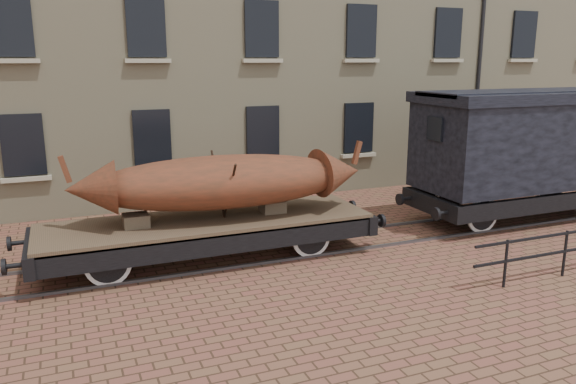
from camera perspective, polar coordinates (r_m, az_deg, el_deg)
name	(u,v)px	position (r m, az deg, el deg)	size (l,w,h in m)	color
ground	(294,248)	(13.73, 0.61, -5.75)	(90.00, 90.00, 0.00)	brown
rail_track	(294,247)	(13.72, 0.61, -5.63)	(30.00, 1.52, 0.06)	#59595E
flatcar_wagon	(208,227)	(12.85, -8.15, -3.57)	(8.31, 2.25, 1.25)	brown
iron_boat	(223,181)	(12.69, -6.57, 1.07)	(6.81, 2.22, 1.62)	brown
goods_van	(525,140)	(17.14, 22.91, 4.94)	(7.09, 2.58, 3.67)	black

